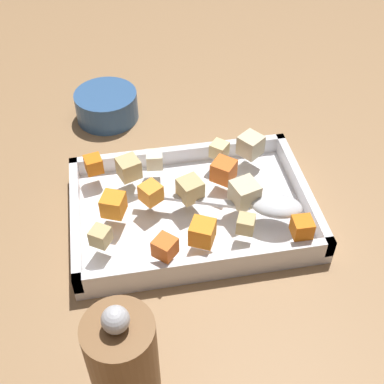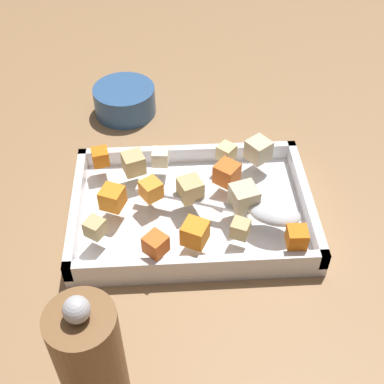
# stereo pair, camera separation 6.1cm
# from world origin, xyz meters

# --- Properties ---
(ground_plane) EXTENTS (4.00, 4.00, 0.00)m
(ground_plane) POSITION_xyz_m (0.00, 0.00, 0.00)
(ground_plane) COLOR #936D47
(baking_dish) EXTENTS (0.33, 0.23, 0.04)m
(baking_dish) POSITION_xyz_m (0.02, -0.01, 0.01)
(baking_dish) COLOR silver
(baking_dish) RESTS_ON ground_plane
(carrot_chunk_corner_nw) EXTENTS (0.04, 0.04, 0.03)m
(carrot_chunk_corner_nw) POSITION_xyz_m (0.02, -0.09, 0.06)
(carrot_chunk_corner_nw) COLOR orange
(carrot_chunk_corner_nw) RESTS_ON baking_dish
(carrot_chunk_rim_edge) EXTENTS (0.03, 0.03, 0.02)m
(carrot_chunk_rim_edge) POSITION_xyz_m (-0.11, 0.07, 0.05)
(carrot_chunk_rim_edge) COLOR orange
(carrot_chunk_rim_edge) RESTS_ON baking_dish
(carrot_chunk_back_center) EXTENTS (0.04, 0.04, 0.03)m
(carrot_chunk_back_center) POSITION_xyz_m (0.07, 0.02, 0.06)
(carrot_chunk_back_center) COLOR orange
(carrot_chunk_back_center) RESTS_ON baking_dish
(carrot_chunk_near_spoon) EXTENTS (0.04, 0.04, 0.03)m
(carrot_chunk_near_spoon) POSITION_xyz_m (-0.03, -0.11, 0.05)
(carrot_chunk_near_spoon) COLOR orange
(carrot_chunk_near_spoon) RESTS_ON baking_dish
(carrot_chunk_under_handle) EXTENTS (0.04, 0.04, 0.03)m
(carrot_chunk_under_handle) POSITION_xyz_m (-0.04, -0.01, 0.05)
(carrot_chunk_under_handle) COLOR orange
(carrot_chunk_under_handle) RESTS_ON baking_dish
(carrot_chunk_near_left) EXTENTS (0.03, 0.03, 0.03)m
(carrot_chunk_near_left) POSITION_xyz_m (0.15, -0.10, 0.05)
(carrot_chunk_near_left) COLOR orange
(carrot_chunk_near_left) RESTS_ON baking_dish
(carrot_chunk_corner_sw) EXTENTS (0.04, 0.04, 0.03)m
(carrot_chunk_corner_sw) POSITION_xyz_m (-0.09, -0.02, 0.06)
(carrot_chunk_corner_sw) COLOR orange
(carrot_chunk_corner_sw) RESTS_ON baking_dish
(potato_chunk_heap_side) EXTENTS (0.04, 0.04, 0.03)m
(potato_chunk_heap_side) POSITION_xyz_m (0.09, -0.03, 0.06)
(potato_chunk_heap_side) COLOR beige
(potato_chunk_heap_side) RESTS_ON baking_dish
(potato_chunk_corner_se) EXTENTS (0.03, 0.03, 0.02)m
(potato_chunk_corner_se) POSITION_xyz_m (0.08, 0.07, 0.05)
(potato_chunk_corner_se) COLOR #E0CC89
(potato_chunk_corner_se) RESTS_ON baking_dish
(potato_chunk_mid_right) EXTENTS (0.03, 0.03, 0.02)m
(potato_chunk_mid_right) POSITION_xyz_m (-0.11, -0.07, 0.05)
(potato_chunk_mid_right) COLOR tan
(potato_chunk_mid_right) RESTS_ON baking_dish
(potato_chunk_center) EXTENTS (0.04, 0.04, 0.03)m
(potato_chunk_center) POSITION_xyz_m (-0.06, 0.05, 0.06)
(potato_chunk_center) COLOR tan
(potato_chunk_center) RESTS_ON baking_dish
(potato_chunk_far_right) EXTENTS (0.04, 0.04, 0.03)m
(potato_chunk_far_right) POSITION_xyz_m (0.12, 0.06, 0.06)
(potato_chunk_far_right) COLOR beige
(potato_chunk_far_right) RESTS_ON baking_dish
(potato_chunk_heap_top) EXTENTS (0.03, 0.03, 0.02)m
(potato_chunk_heap_top) POSITION_xyz_m (0.08, -0.08, 0.05)
(potato_chunk_heap_top) COLOR tan
(potato_chunk_heap_top) RESTS_ON baking_dish
(potato_chunk_front_center) EXTENTS (0.03, 0.03, 0.02)m
(potato_chunk_front_center) POSITION_xyz_m (-0.02, 0.06, 0.05)
(potato_chunk_front_center) COLOR beige
(potato_chunk_front_center) RESTS_ON baking_dish
(potato_chunk_far_left) EXTENTS (0.04, 0.04, 0.03)m
(potato_chunk_far_left) POSITION_xyz_m (0.02, -0.01, 0.06)
(potato_chunk_far_left) COLOR tan
(potato_chunk_far_left) RESTS_ON baking_dish
(serving_spoon) EXTENTS (0.23, 0.10, 0.02)m
(serving_spoon) POSITION_xyz_m (0.11, -0.05, 0.05)
(serving_spoon) COLOR silver
(serving_spoon) RESTS_ON baking_dish
(pepper_mill) EXTENTS (0.06, 0.06, 0.19)m
(pepper_mill) POSITION_xyz_m (-0.09, -0.28, 0.09)
(pepper_mill) COLOR brown
(pepper_mill) RESTS_ON ground_plane
(small_prep_bowl) EXTENTS (0.11, 0.11, 0.05)m
(small_prep_bowl) POSITION_xyz_m (-0.08, 0.25, 0.02)
(small_prep_bowl) COLOR #33598C
(small_prep_bowl) RESTS_ON ground_plane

